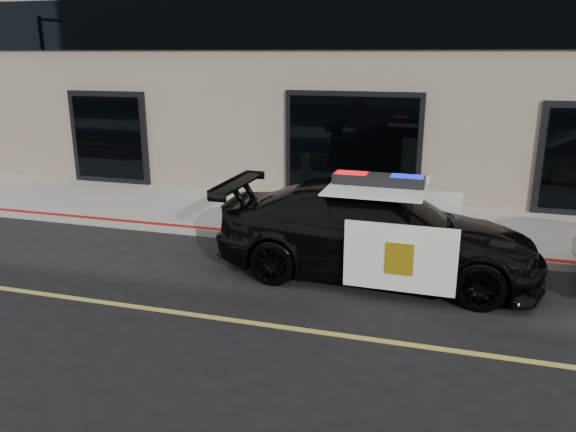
# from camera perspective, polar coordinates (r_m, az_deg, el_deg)

# --- Properties ---
(ground) EXTENTS (120.00, 120.00, 0.00)m
(ground) POSITION_cam_1_polar(r_m,az_deg,el_deg) (8.03, 4.51, -11.90)
(ground) COLOR black
(ground) RESTS_ON ground
(sidewalk_n) EXTENTS (60.00, 3.50, 0.15)m
(sidewalk_n) POSITION_cam_1_polar(r_m,az_deg,el_deg) (12.82, 9.42, -0.75)
(sidewalk_n) COLOR gray
(sidewalk_n) RESTS_ON ground
(police_car) EXTENTS (2.65, 5.62, 1.81)m
(police_car) POSITION_cam_1_polar(r_m,az_deg,el_deg) (9.84, 8.98, -1.49)
(police_car) COLOR black
(police_car) RESTS_ON ground
(fire_hydrant) EXTENTS (0.32, 0.45, 0.71)m
(fire_hydrant) POSITION_cam_1_polar(r_m,az_deg,el_deg) (12.51, -4.01, 0.95)
(fire_hydrant) COLOR silver
(fire_hydrant) RESTS_ON sidewalk_n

